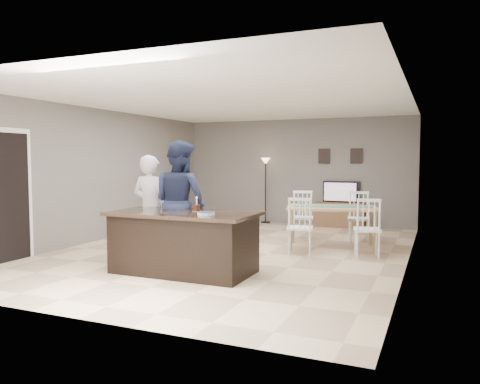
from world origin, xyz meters
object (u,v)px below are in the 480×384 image
at_px(kitchen_island, 184,242).
at_px(birthday_cake, 197,208).
at_px(plate_stack, 206,213).
at_px(tv_console, 340,215).
at_px(television, 340,192).
at_px(woman, 150,208).
at_px(dining_table, 332,214).
at_px(man, 180,202).
at_px(floor_lamp, 266,172).

relative_size(kitchen_island, birthday_cake, 9.93).
distance_m(birthday_cake, plate_stack, 0.47).
height_order(tv_console, plate_stack, plate_stack).
distance_m(kitchen_island, television, 5.78).
relative_size(woman, plate_stack, 6.84).
distance_m(kitchen_island, dining_table, 3.20).
bearing_deg(birthday_cake, tv_console, 78.96).
distance_m(man, plate_stack, 1.13).
bearing_deg(dining_table, man, -145.53).
height_order(woman, birthday_cake, woman).
relative_size(kitchen_island, dining_table, 0.98).
height_order(kitchen_island, birthday_cake, birthday_cake).
bearing_deg(man, kitchen_island, 142.19).
bearing_deg(television, tv_console, 90.00).
bearing_deg(woman, floor_lamp, -91.75).
bearing_deg(television, kitchen_island, 77.99).
xyz_separation_m(kitchen_island, dining_table, (1.60, 2.77, 0.19)).
xyz_separation_m(woman, birthday_cake, (1.09, -0.41, 0.08)).
height_order(man, birthday_cake, man).
bearing_deg(television, woman, 67.10).
relative_size(kitchen_island, tv_console, 1.79).
distance_m(woman, birthday_cake, 1.17).
height_order(man, plate_stack, man).
relative_size(television, man, 0.47).
relative_size(plate_stack, dining_table, 0.12).
relative_size(kitchen_island, television, 2.35).
relative_size(kitchen_island, woman, 1.24).
bearing_deg(tv_console, floor_lamp, 179.41).
distance_m(woman, floor_lamp, 5.06).
bearing_deg(kitchen_island, woman, 149.93).
xyz_separation_m(woman, dining_table, (2.55, 2.22, -0.22)).
xyz_separation_m(kitchen_island, birthday_cake, (0.14, 0.14, 0.50)).
relative_size(woman, birthday_cake, 8.02).
height_order(tv_console, man, man).
bearing_deg(plate_stack, woman, 152.30).
relative_size(birthday_cake, floor_lamp, 0.13).
relative_size(television, dining_table, 0.42).
relative_size(woman, floor_lamp, 1.02).
distance_m(tv_console, woman, 5.49).
height_order(man, floor_lamp, man).
height_order(woman, plate_stack, woman).
relative_size(woman, man, 0.89).
distance_m(kitchen_island, birthday_cake, 0.54).
bearing_deg(dining_table, floor_lamp, 115.93).
height_order(birthday_cake, floor_lamp, floor_lamp).
bearing_deg(man, plate_stack, 156.19).
relative_size(kitchen_island, floor_lamp, 1.26).
bearing_deg(kitchen_island, birthday_cake, 45.20).
xyz_separation_m(plate_stack, floor_lamp, (-1.22, 5.78, 0.40)).
bearing_deg(woman, man, -179.50).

